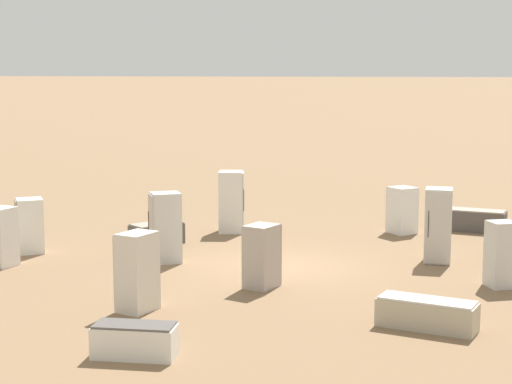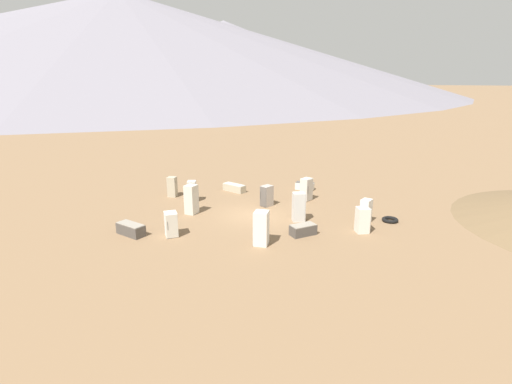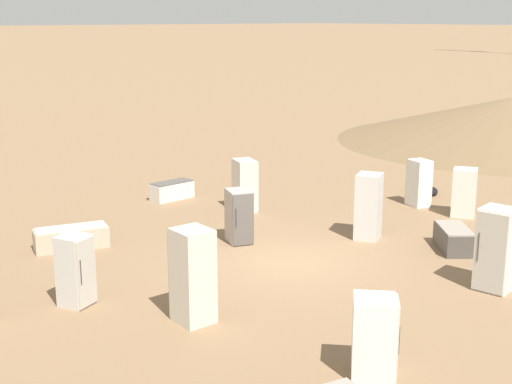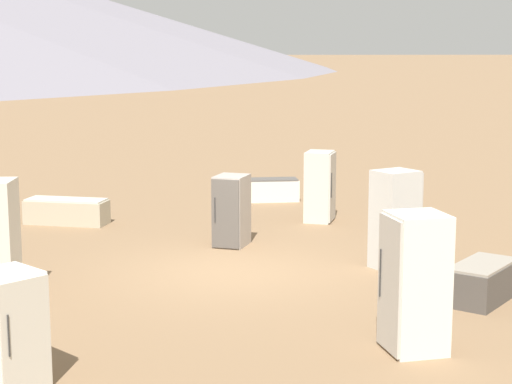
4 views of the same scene
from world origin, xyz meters
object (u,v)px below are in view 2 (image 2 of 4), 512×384
at_px(discarded_fridge_5, 267,196).
at_px(discarded_fridge_2, 172,187).
at_px(discarded_fridge_3, 234,188).
at_px(discarded_fridge_12, 171,224).
at_px(scrap_tire, 390,220).
at_px(discarded_fridge_0, 305,186).
at_px(discarded_fridge_1, 131,229).
at_px(discarded_fridge_7, 191,199).
at_px(discarded_fridge_10, 261,228).
at_px(discarded_fridge_11, 299,207).
at_px(discarded_fridge_6, 366,211).
at_px(discarded_fridge_4, 303,230).
at_px(discarded_fridge_8, 306,189).
at_px(discarded_fridge_9, 363,220).
at_px(discarded_fridge_13, 192,191).

bearing_deg(discarded_fridge_5, discarded_fridge_2, 26.32).
height_order(discarded_fridge_3, discarded_fridge_12, discarded_fridge_12).
height_order(discarded_fridge_2, scrap_tire, discarded_fridge_2).
height_order(discarded_fridge_0, discarded_fridge_2, discarded_fridge_2).
xyz_separation_m(discarded_fridge_1, discarded_fridge_2, (7.42, 2.20, 0.42)).
height_order(discarded_fridge_5, discarded_fridge_7, discarded_fridge_7).
xyz_separation_m(discarded_fridge_1, discarded_fridge_10, (1.60, -7.41, 0.61)).
bearing_deg(scrap_tire, discarded_fridge_3, 78.59).
distance_m(discarded_fridge_5, discarded_fridge_11, 3.59).
bearing_deg(discarded_fridge_1, discarded_fridge_7, 177.42).
relative_size(discarded_fridge_3, discarded_fridge_6, 1.33).
distance_m(discarded_fridge_0, discarded_fridge_4, 9.72).
height_order(discarded_fridge_7, discarded_fridge_11, discarded_fridge_7).
height_order(discarded_fridge_8, discarded_fridge_9, discarded_fridge_8).
relative_size(discarded_fridge_12, scrap_tire, 1.43).
xyz_separation_m(discarded_fridge_1, discarded_fridge_3, (10.51, -1.50, -0.04)).
xyz_separation_m(discarded_fridge_7, discarded_fridge_12, (-3.85, -1.03, -0.26)).
height_order(discarded_fridge_8, discarded_fridge_13, discarded_fridge_8).
xyz_separation_m(discarded_fridge_5, discarded_fridge_10, (-6.43, -2.18, 0.21)).
bearing_deg(discarded_fridge_13, discarded_fridge_3, -138.39).
height_order(discarded_fridge_8, scrap_tire, discarded_fridge_8).
distance_m(discarded_fridge_1, discarded_fridge_3, 10.62).
bearing_deg(discarded_fridge_12, discarded_fridge_0, -151.32).
distance_m(discarded_fridge_12, discarded_fridge_13, 6.63).
bearing_deg(discarded_fridge_4, discarded_fridge_6, -91.18).
bearing_deg(discarded_fridge_11, discarded_fridge_5, -153.00).
relative_size(discarded_fridge_4, discarded_fridge_11, 0.87).
xyz_separation_m(discarded_fridge_4, discarded_fridge_10, (-2.22, 1.70, 0.64)).
height_order(discarded_fridge_7, discarded_fridge_10, discarded_fridge_7).
height_order(discarded_fridge_2, discarded_fridge_10, discarded_fridge_10).
bearing_deg(discarded_fridge_13, discarded_fridge_4, 137.98).
distance_m(discarded_fridge_3, discarded_fridge_5, 4.51).
bearing_deg(discarded_fridge_7, discarded_fridge_12, -72.78).
bearing_deg(discarded_fridge_13, scrap_tire, 161.27).
bearing_deg(discarded_fridge_6, discarded_fridge_8, 161.46).
height_order(discarded_fridge_6, discarded_fridge_9, discarded_fridge_6).
relative_size(discarded_fridge_0, discarded_fridge_5, 1.01).
height_order(discarded_fridge_5, discarded_fridge_10, discarded_fridge_10).
height_order(discarded_fridge_6, discarded_fridge_10, discarded_fridge_10).
xyz_separation_m(discarded_fridge_3, discarded_fridge_9, (-4.94, -10.68, 0.45)).
bearing_deg(discarded_fridge_7, scrap_tire, 18.07).
relative_size(discarded_fridge_2, discarded_fridge_12, 1.07).
distance_m(discarded_fridge_0, discarded_fridge_5, 5.34).
bearing_deg(discarded_fridge_3, discarded_fridge_7, -166.40).
relative_size(discarded_fridge_4, discarded_fridge_7, 0.82).
distance_m(discarded_fridge_1, discarded_fridge_13, 6.93).
bearing_deg(discarded_fridge_4, discarded_fridge_3, -1.13).
xyz_separation_m(discarded_fridge_6, discarded_fridge_8, (3.16, 4.71, 0.07)).
relative_size(discarded_fridge_1, discarded_fridge_10, 1.00).
height_order(discarded_fridge_1, discarded_fridge_3, discarded_fridge_1).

